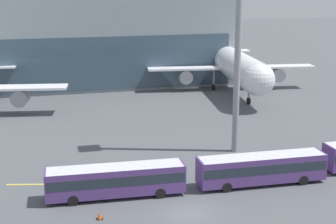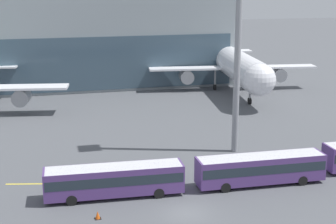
{
  "view_description": "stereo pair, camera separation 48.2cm",
  "coord_description": "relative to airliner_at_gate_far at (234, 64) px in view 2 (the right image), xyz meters",
  "views": [
    {
      "loc": [
        -12.63,
        -40.4,
        20.08
      ],
      "look_at": [
        3.68,
        20.45,
        4.0
      ],
      "focal_mm": 55.0,
      "sensor_mm": 36.0,
      "label": 1
    },
    {
      "loc": [
        -12.16,
        -40.53,
        20.08
      ],
      "look_at": [
        3.68,
        20.45,
        4.0
      ],
      "focal_mm": 55.0,
      "sensor_mm": 36.0,
      "label": 2
    }
  ],
  "objects": [
    {
      "name": "shuttle_bus_1",
      "position": [
        -14.52,
        -43.83,
        -3.31
      ],
      "size": [
        13.28,
        3.05,
        3.05
      ],
      "rotation": [
        0.0,
        0.0,
        -0.03
      ],
      "color": "#56387A",
      "rests_on": "ground_plane"
    },
    {
      "name": "traffic_cone_0",
      "position": [
        -31.47,
        -47.52,
        -4.78
      ],
      "size": [
        0.57,
        0.57,
        0.7
      ],
      "color": "black",
      "rests_on": "ground_plane"
    },
    {
      "name": "shuttle_bus_0",
      "position": [
        -29.3,
        -43.18,
        -3.31
      ],
      "size": [
        13.32,
        3.32,
        3.05
      ],
      "rotation": [
        0.0,
        0.0,
        -0.05
      ],
      "color": "#56387A",
      "rests_on": "ground_plane"
    },
    {
      "name": "airliner_at_gate_far",
      "position": [
        0.0,
        0.0,
        0.0
      ],
      "size": [
        31.9,
        36.61,
        14.4
      ],
      "rotation": [
        0.0,
        0.0,
        -1.71
      ],
      "color": "white",
      "rests_on": "ground_plane"
    },
    {
      "name": "lane_stripe_4",
      "position": [
        -35.96,
        -38.15,
        -5.12
      ],
      "size": [
        7.35,
        1.97,
        0.01
      ],
      "primitive_type": "cube",
      "rotation": [
        0.0,
        0.0,
        -0.23
      ],
      "color": "yellow",
      "rests_on": "ground_plane"
    },
    {
      "name": "ground_plane",
      "position": [
        -23.71,
        -48.27,
        -5.12
      ],
      "size": [
        440.0,
        440.0,
        0.0
      ],
      "primitive_type": "plane",
      "color": "#515459"
    }
  ]
}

